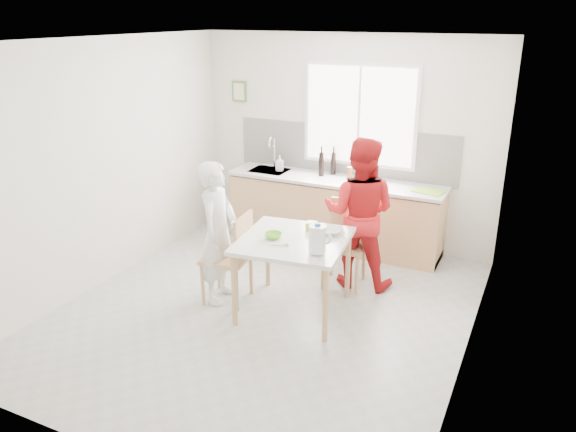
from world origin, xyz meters
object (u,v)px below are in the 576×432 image
(chair_far, at_px, (346,239))
(wine_bottle_a, at_px, (321,164))
(dining_table, at_px, (294,246))
(bowl_white, at_px, (329,231))
(person_white, at_px, (218,233))
(person_red, at_px, (359,213))
(bowl_green, at_px, (273,236))
(wine_bottle_b, at_px, (333,163))
(chair_left, at_px, (233,254))
(milk_jug, at_px, (318,239))

(chair_far, xyz_separation_m, wine_bottle_a, (-0.72, 1.00, 0.55))
(dining_table, height_order, bowl_white, bowl_white)
(person_white, bearing_deg, person_red, -57.68)
(person_red, xyz_separation_m, bowl_white, (-0.12, -0.60, -0.01))
(person_white, bearing_deg, chair_far, -55.15)
(bowl_green, bearing_deg, wine_bottle_b, 94.59)
(dining_table, distance_m, bowl_green, 0.23)
(person_white, bearing_deg, bowl_green, -94.52)
(chair_left, height_order, wine_bottle_b, wine_bottle_b)
(milk_jug, bearing_deg, person_red, 81.71)
(person_red, distance_m, bowl_green, 1.12)
(person_red, relative_size, milk_jug, 5.97)
(person_red, height_order, bowl_white, person_red)
(dining_table, relative_size, wine_bottle_b, 3.88)
(dining_table, bearing_deg, wine_bottle_a, 104.24)
(wine_bottle_a, bearing_deg, chair_far, -54.13)
(bowl_white, height_order, wine_bottle_b, wine_bottle_b)
(dining_table, xyz_separation_m, milk_jug, (0.36, -0.24, 0.24))
(bowl_green, height_order, wine_bottle_a, wine_bottle_a)
(chair_far, distance_m, wine_bottle_b, 1.40)
(bowl_white, bearing_deg, chair_left, -158.87)
(chair_left, height_order, person_red, person_red)
(person_white, height_order, bowl_white, person_white)
(chair_far, bearing_deg, wine_bottle_a, 119.12)
(chair_left, relative_size, person_red, 0.58)
(person_red, height_order, milk_jug, person_red)
(bowl_green, relative_size, wine_bottle_a, 0.54)
(person_red, xyz_separation_m, bowl_green, (-0.58, -0.96, -0.02))
(chair_left, height_order, chair_far, chair_left)
(bowl_green, xyz_separation_m, wine_bottle_b, (-0.17, 2.07, 0.24))
(chair_far, relative_size, person_red, 0.57)
(chair_left, xyz_separation_m, wine_bottle_b, (0.31, 2.08, 0.53))
(chair_far, bearing_deg, wine_bottle_b, 111.41)
(bowl_green, bearing_deg, chair_left, -179.25)
(dining_table, bearing_deg, bowl_white, 46.56)
(wine_bottle_a, relative_size, wine_bottle_b, 1.07)
(chair_left, relative_size, bowl_green, 5.69)
(chair_far, height_order, person_red, person_red)
(chair_far, height_order, wine_bottle_b, wine_bottle_b)
(dining_table, xyz_separation_m, chair_left, (-0.67, -0.08, -0.18))
(chair_far, bearing_deg, person_white, -145.15)
(chair_far, distance_m, bowl_white, 0.65)
(bowl_green, height_order, wine_bottle_b, wine_bottle_b)
(dining_table, bearing_deg, wine_bottle_b, 100.18)
(chair_left, xyz_separation_m, milk_jug, (1.03, -0.16, 0.42))
(person_white, xyz_separation_m, wine_bottle_b, (0.47, 2.10, 0.31))
(milk_jug, bearing_deg, wine_bottle_a, 104.75)
(wine_bottle_a, bearing_deg, milk_jug, -68.50)
(person_red, bearing_deg, bowl_white, 72.28)
(person_white, xyz_separation_m, milk_jug, (1.18, -0.14, 0.19))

